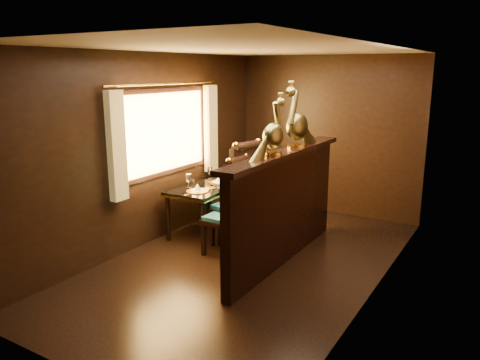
{
  "coord_description": "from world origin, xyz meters",
  "views": [
    {
      "loc": [
        2.64,
        -4.55,
        2.29
      ],
      "look_at": [
        -0.21,
        0.16,
        0.97
      ],
      "focal_mm": 35.0,
      "sensor_mm": 36.0,
      "label": 1
    }
  ],
  "objects_px": {
    "dining_table": "(206,191)",
    "peacock_right": "(297,114)",
    "chair_right": "(242,193)",
    "peacock_left": "(273,124)",
    "chair_left": "(232,204)"
  },
  "relations": [
    {
      "from": "peacock_left",
      "to": "dining_table",
      "type": "bearing_deg",
      "value": 154.73
    },
    {
      "from": "dining_table",
      "to": "peacock_left",
      "type": "distance_m",
      "value": 1.87
    },
    {
      "from": "chair_right",
      "to": "peacock_right",
      "type": "bearing_deg",
      "value": 29.17
    },
    {
      "from": "chair_left",
      "to": "peacock_right",
      "type": "distance_m",
      "value": 1.34
    },
    {
      "from": "chair_left",
      "to": "peacock_right",
      "type": "height_order",
      "value": "peacock_right"
    },
    {
      "from": "peacock_right",
      "to": "dining_table",
      "type": "bearing_deg",
      "value": 178.89
    },
    {
      "from": "chair_left",
      "to": "peacock_left",
      "type": "xyz_separation_m",
      "value": [
        0.62,
        -0.13,
        1.03
      ]
    },
    {
      "from": "chair_left",
      "to": "peacock_right",
      "type": "relative_size",
      "value": 1.61
    },
    {
      "from": "dining_table",
      "to": "chair_right",
      "type": "height_order",
      "value": "chair_right"
    },
    {
      "from": "dining_table",
      "to": "chair_left",
      "type": "height_order",
      "value": "chair_left"
    },
    {
      "from": "peacock_left",
      "to": "chair_right",
      "type": "bearing_deg",
      "value": 147.39
    },
    {
      "from": "dining_table",
      "to": "peacock_right",
      "type": "xyz_separation_m",
      "value": [
        1.38,
        -0.03,
        1.14
      ]
    },
    {
      "from": "dining_table",
      "to": "peacock_right",
      "type": "distance_m",
      "value": 1.79
    },
    {
      "from": "peacock_left",
      "to": "peacock_right",
      "type": "bearing_deg",
      "value": 90.0
    },
    {
      "from": "dining_table",
      "to": "chair_left",
      "type": "distance_m",
      "value": 0.92
    }
  ]
}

